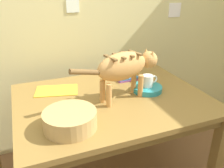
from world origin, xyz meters
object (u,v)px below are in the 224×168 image
Objects in this scene: cat at (126,67)px; magazine at (57,90)px; coffee_mug at (148,81)px; saucer_bowl at (147,88)px; book_stack at (126,77)px; dining_table at (112,108)px; wicker_basket at (70,120)px.

cat reaches higher than magazine.
coffee_mug is 0.40× the size of magazine.
coffee_mug reaches higher than saucer_bowl.
magazine is at bearing -136.77° from cat.
dining_table is at bearing -130.45° from book_stack.
magazine is (-0.61, 0.24, -0.02)m from saucer_bowl.
magazine reaches higher than dining_table.
cat is 3.80× the size of book_stack.
saucer_bowl reaches higher than dining_table.
dining_table is 4.42× the size of wicker_basket.
magazine is 0.51m from wicker_basket.
wicker_basket is (-0.58, -0.53, 0.04)m from book_stack.
cat is 0.51m from wicker_basket.
saucer_bowl is 0.27m from book_stack.
magazine is at bearing 158.42° from saucer_bowl.
dining_table is 0.37m from book_stack.
coffee_mug is at bearing 22.68° from wicker_basket.
magazine is (-0.34, 0.25, 0.09)m from dining_table.
dining_table is 10.76× the size of coffee_mug.
saucer_bowl is 0.74× the size of wicker_basket.
saucer_bowl is 1.27× the size of book_stack.
dining_table is at bearing 36.66° from wicker_basket.
dining_table is 7.60× the size of book_stack.
dining_table is 0.43m from magazine.
book_stack is (-0.05, 0.27, -0.00)m from saucer_bowl.
coffee_mug is (0.20, 0.04, -0.15)m from cat.
book_stack is at bearing 100.64° from coffee_mug.
book_stack is at bearing 141.94° from cat.
cat reaches higher than book_stack.
book_stack reaches higher than dining_table.
cat is at bearing -25.66° from dining_table.
wicker_basket reaches higher than dining_table.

